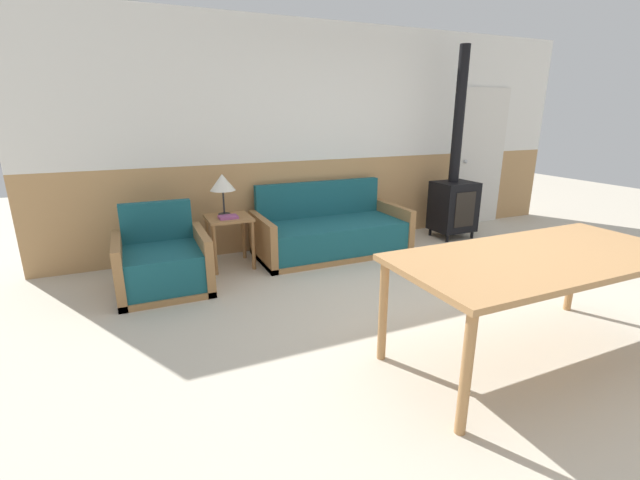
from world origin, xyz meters
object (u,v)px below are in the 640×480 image
Objects in this scene: dining_table at (540,264)px; table_lamp at (222,183)px; wood_stove at (454,192)px; side_table at (229,227)px; couch at (331,233)px; armchair at (163,265)px.

table_lamp is at bearing 118.57° from dining_table.
wood_stove is (1.56, 2.64, -0.07)m from dining_table.
table_lamp reaches higher than side_table.
side_table is 1.25× the size of table_lamp.
dining_table is at bearing -61.11° from side_table.
side_table is at bearing 178.56° from couch.
dining_table is (1.49, -2.70, 0.24)m from side_table.
armchair is at bearing 133.92° from dining_table.
wood_stove reaches higher than dining_table.
table_lamp is (0.71, 0.47, 0.68)m from armchair.
couch is 1.99m from armchair.
armchair is 0.34× the size of wood_stove.
couch is 3.99× the size of table_lamp.
dining_table is (2.23, -2.32, 0.45)m from armchair.
wood_stove is at bearing -1.18° from couch.
couch is 0.73× the size of wood_stove.
couch is at bearing -0.69° from armchair.
armchair is at bearing -152.35° from side_table.
table_lamp reaches higher than dining_table.
side_table is 0.28× the size of dining_table.
couch is 1.24m from side_table.
table_lamp is (-1.25, 0.11, 0.68)m from couch.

